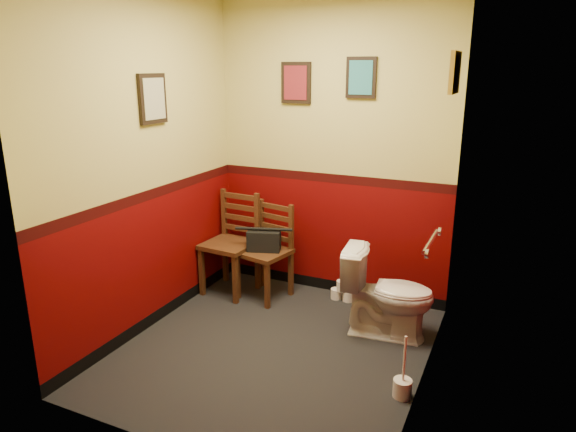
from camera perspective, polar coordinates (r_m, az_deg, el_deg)
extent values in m
cube|color=black|center=(4.08, -1.52, -14.54)|extent=(2.20, 2.40, 0.00)
cube|color=#530405|center=(4.67, 4.92, 7.10)|extent=(2.20, 0.00, 2.70)
cube|color=#530405|center=(2.59, -13.53, -0.71)|extent=(2.20, 0.00, 2.70)
cube|color=#530405|center=(4.18, -15.38, 5.51)|extent=(0.00, 2.40, 2.70)
cube|color=#530405|center=(3.26, 15.96, 2.53)|extent=(0.00, 2.40, 2.70)
cylinder|color=silver|center=(3.61, 15.57, -2.74)|extent=(0.03, 0.50, 0.03)
cylinder|color=silver|center=(3.37, 15.19, -4.06)|extent=(0.02, 0.06, 0.06)
cylinder|color=silver|center=(3.84, 16.50, -1.66)|extent=(0.02, 0.06, 0.06)
cube|color=black|center=(4.73, 0.91, 14.58)|extent=(0.28, 0.03, 0.36)
cube|color=maroon|center=(4.71, 0.82, 14.58)|extent=(0.22, 0.01, 0.30)
cube|color=black|center=(4.51, 8.14, 14.99)|extent=(0.26, 0.03, 0.34)
cube|color=teal|center=(4.50, 8.07, 14.98)|extent=(0.20, 0.01, 0.28)
cube|color=black|center=(4.19, -14.82, 12.48)|extent=(0.03, 0.30, 0.38)
cube|color=#A2A07F|center=(4.18, -14.63, 12.48)|extent=(0.01, 0.24, 0.31)
cube|color=olive|center=(3.77, 18.07, 14.92)|extent=(0.03, 0.34, 0.28)
cube|color=#A2A07F|center=(3.77, 17.80, 14.95)|extent=(0.01, 0.28, 0.22)
imported|color=white|center=(4.19, 11.04, -8.50)|extent=(0.76, 0.48, 0.71)
cylinder|color=silver|center=(3.62, 12.58, -18.17)|extent=(0.12, 0.12, 0.12)
cylinder|color=silver|center=(3.51, 12.80, -15.39)|extent=(0.02, 0.02, 0.35)
cube|color=#4D2B17|center=(4.87, -6.54, -3.18)|extent=(0.47, 0.47, 0.04)
cube|color=#4D2B17|center=(4.92, -9.56, -6.07)|extent=(0.05, 0.05, 0.48)
cube|color=#4D2B17|center=(5.20, -6.97, -4.71)|extent=(0.05, 0.05, 0.48)
cube|color=#4D2B17|center=(4.71, -5.87, -6.98)|extent=(0.05, 0.05, 0.48)
cube|color=#4D2B17|center=(5.00, -3.39, -5.49)|extent=(0.05, 0.05, 0.48)
cube|color=#4D2B17|center=(5.05, -7.12, 0.37)|extent=(0.04, 0.04, 0.48)
cube|color=#4D2B17|center=(4.85, -3.45, -0.22)|extent=(0.04, 0.04, 0.48)
cube|color=#4D2B17|center=(4.99, -5.28, -1.38)|extent=(0.36, 0.05, 0.05)
cube|color=#4D2B17|center=(4.96, -5.31, -0.22)|extent=(0.36, 0.05, 0.05)
cube|color=#4D2B17|center=(4.93, -5.35, 0.97)|extent=(0.36, 0.05, 0.05)
cube|color=#4D2B17|center=(4.90, -5.38, 2.16)|extent=(0.36, 0.05, 0.05)
cube|color=#4D2B17|center=(4.75, -2.67, -4.05)|extent=(0.49, 0.49, 0.04)
cube|color=#4D2B17|center=(4.81, -5.62, -6.66)|extent=(0.05, 0.05, 0.44)
cube|color=#4D2B17|center=(5.06, -2.93, -5.43)|extent=(0.05, 0.05, 0.44)
cube|color=#4D2B17|center=(4.60, -2.32, -7.71)|extent=(0.05, 0.05, 0.44)
cube|color=#4D2B17|center=(4.85, 0.32, -6.36)|extent=(0.05, 0.05, 0.44)
cube|color=#4D2B17|center=(4.91, -2.96, -0.62)|extent=(0.05, 0.04, 0.44)
cube|color=#4D2B17|center=(4.71, 0.36, -1.36)|extent=(0.05, 0.04, 0.44)
cube|color=#4D2B17|center=(4.85, -1.33, -2.37)|extent=(0.33, 0.09, 0.04)
cube|color=#4D2B17|center=(4.82, -1.33, -1.26)|extent=(0.33, 0.09, 0.04)
cube|color=#4D2B17|center=(4.79, -1.34, -0.14)|extent=(0.33, 0.09, 0.04)
cube|color=#4D2B17|center=(4.76, -1.35, 1.00)|extent=(0.33, 0.09, 0.04)
cube|color=black|center=(4.71, -2.69, -2.76)|extent=(0.33, 0.24, 0.19)
cylinder|color=black|center=(4.67, -2.71, -1.45)|extent=(0.26, 0.11, 0.03)
cylinder|color=silver|center=(4.87, 5.40, -8.59)|extent=(0.11, 0.11, 0.10)
cylinder|color=silver|center=(4.84, 6.70, -8.81)|extent=(0.11, 0.11, 0.10)
cylinder|color=silver|center=(4.80, 6.05, -7.70)|extent=(0.11, 0.11, 0.10)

